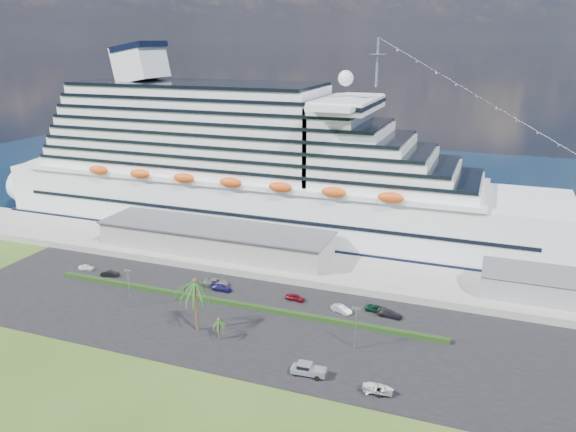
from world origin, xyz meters
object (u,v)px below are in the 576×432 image
at_px(cruise_ship, 263,174).
at_px(pickup_truck, 308,369).
at_px(parked_car_3, 221,288).
at_px(boat_trailer, 378,388).

distance_m(cruise_ship, pickup_truck, 77.59).
height_order(cruise_ship, parked_car_3, cruise_ship).
relative_size(parked_car_3, boat_trailer, 0.82).
relative_size(cruise_ship, parked_car_3, 40.02).
bearing_deg(pickup_truck, parked_car_3, 139.35).
height_order(cruise_ship, pickup_truck, cruise_ship).
bearing_deg(parked_car_3, cruise_ship, 8.89).
bearing_deg(cruise_ship, parked_car_3, -79.67).
bearing_deg(parked_car_3, boat_trailer, -123.79).
height_order(cruise_ship, boat_trailer, cruise_ship).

